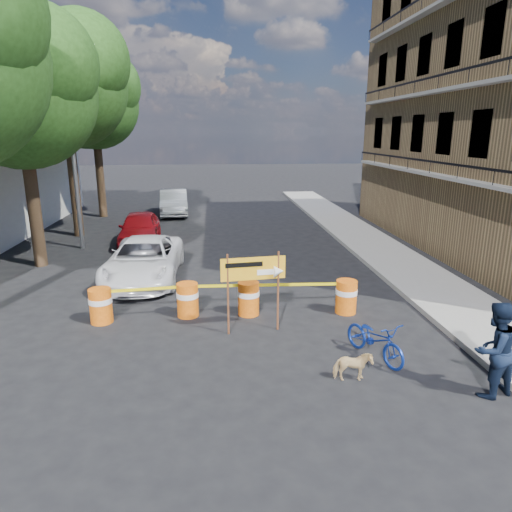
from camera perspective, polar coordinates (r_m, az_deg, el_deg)
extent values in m
plane|color=black|center=(10.74, -2.22, -10.79)|extent=(120.00, 120.00, 0.00)
cube|color=gray|center=(17.63, 17.14, -0.69)|extent=(2.40, 40.00, 0.15)
cylinder|color=#332316|center=(17.94, -26.08, 6.24)|extent=(0.44, 0.44, 4.76)
sphere|color=#1E4313|center=(17.83, -27.47, 17.61)|extent=(5.00, 5.00, 5.00)
sphere|color=#1E4313|center=(17.15, -25.58, 20.86)|extent=(3.75, 3.75, 3.75)
sphere|color=#1E4313|center=(18.65, -28.70, 15.18)|extent=(3.50, 3.50, 3.50)
cylinder|color=#332316|center=(22.63, -21.83, 8.98)|extent=(0.44, 0.44, 5.32)
sphere|color=#1E4313|center=(22.62, -22.88, 19.05)|extent=(5.40, 5.40, 5.40)
sphere|color=#1E4313|center=(21.96, -21.05, 21.87)|extent=(4.05, 4.05, 4.05)
sphere|color=#1E4313|center=(23.45, -24.16, 16.87)|extent=(3.78, 3.78, 3.78)
cylinder|color=#332316|center=(27.46, -18.93, 9.76)|extent=(0.44, 0.44, 4.93)
sphere|color=#1E4313|center=(27.41, -19.63, 17.45)|extent=(4.80, 4.80, 4.80)
sphere|color=#1E4313|center=(26.82, -18.21, 19.52)|extent=(3.60, 3.60, 3.60)
sphere|color=#1E4313|center=(28.14, -20.67, 15.84)|extent=(3.36, 3.36, 3.36)
cylinder|color=gray|center=(19.92, -21.94, 12.14)|extent=(0.16, 0.16, 8.00)
cylinder|color=gray|center=(20.03, -21.65, 23.43)|extent=(1.00, 0.12, 0.12)
cube|color=silver|center=(19.91, -20.13, 23.47)|extent=(0.35, 0.18, 0.12)
cylinder|color=#D6520C|center=(12.29, -18.83, -5.91)|extent=(0.56, 0.56, 0.90)
cylinder|color=white|center=(12.24, -18.89, -5.25)|extent=(0.58, 0.58, 0.14)
cylinder|color=#D6520C|center=(12.16, -8.55, -5.44)|extent=(0.56, 0.56, 0.90)
cylinder|color=white|center=(12.11, -8.57, -4.78)|extent=(0.58, 0.58, 0.14)
cylinder|color=#D6520C|center=(12.13, -0.94, -5.33)|extent=(0.56, 0.56, 0.90)
cylinder|color=white|center=(12.07, -0.94, -4.66)|extent=(0.58, 0.58, 0.14)
cylinder|color=#D6520C|center=(12.48, 11.21, -5.02)|extent=(0.56, 0.56, 0.90)
cylinder|color=white|center=(12.43, 11.24, -4.37)|extent=(0.58, 0.58, 0.14)
cylinder|color=#592D19|center=(10.81, -3.52, -4.88)|extent=(0.05, 0.05, 2.00)
cylinder|color=#592D19|center=(11.04, 2.77, -4.42)|extent=(0.05, 0.05, 2.00)
cube|color=orange|center=(10.72, -0.35, -1.58)|extent=(1.55, 0.21, 0.55)
cube|color=white|center=(10.79, 1.29, -2.02)|extent=(0.44, 0.06, 0.13)
cone|color=white|center=(10.86, 2.83, -1.92)|extent=(0.28, 0.31, 0.29)
cube|color=black|center=(10.62, -1.50, -1.11)|extent=(0.88, 0.11, 0.11)
imported|color=black|center=(9.46, 27.62, -10.33)|extent=(1.05, 0.92, 1.82)
imported|color=#122F98|center=(10.04, 14.81, -7.91)|extent=(0.90, 1.06, 1.70)
imported|color=#DFBD7F|center=(9.31, 11.99, -13.36)|extent=(0.75, 0.38, 0.62)
imported|color=white|center=(15.35, -13.83, -0.47)|extent=(2.34, 4.88, 1.34)
imported|color=maroon|center=(20.42, -14.33, 3.41)|extent=(1.82, 4.10, 1.37)
imported|color=silver|center=(27.32, -10.25, 6.61)|extent=(1.87, 4.48, 1.44)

